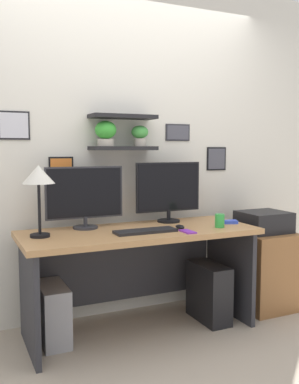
% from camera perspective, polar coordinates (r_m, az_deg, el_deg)
% --- Properties ---
extents(ground_plane, '(8.00, 8.00, 0.00)m').
position_cam_1_polar(ground_plane, '(3.32, -1.27, -17.87)').
color(ground_plane, tan).
extents(back_wall_assembly, '(4.40, 0.24, 2.70)m').
position_cam_1_polar(back_wall_assembly, '(3.44, -4.23, 6.14)').
color(back_wall_assembly, silver).
rests_on(back_wall_assembly, ground).
extents(desk, '(1.69, 0.68, 0.75)m').
position_cam_1_polar(desk, '(3.19, -1.70, -8.53)').
color(desk, tan).
rests_on(desk, ground).
extents(monitor_left, '(0.57, 0.18, 0.45)m').
position_cam_1_polar(monitor_left, '(3.15, -8.60, -0.47)').
color(monitor_left, '#2D2D33').
rests_on(monitor_left, desk).
extents(monitor_right, '(0.55, 0.18, 0.47)m').
position_cam_1_polar(monitor_right, '(3.40, 2.52, 0.27)').
color(monitor_right, black).
rests_on(monitor_right, desk).
extents(keyboard, '(0.44, 0.14, 0.02)m').
position_cam_1_polar(keyboard, '(2.99, -0.55, -5.21)').
color(keyboard, black).
rests_on(keyboard, desk).
extents(computer_mouse, '(0.06, 0.09, 0.03)m').
position_cam_1_polar(computer_mouse, '(3.13, 4.07, -4.64)').
color(computer_mouse, black).
rests_on(computer_mouse, desk).
extents(desk_lamp, '(0.21, 0.21, 0.47)m').
position_cam_1_polar(desk_lamp, '(2.88, -14.52, 1.70)').
color(desk_lamp, black).
rests_on(desk_lamp, desk).
extents(cell_phone, '(0.07, 0.14, 0.01)m').
position_cam_1_polar(cell_phone, '(3.01, 5.10, -5.26)').
color(cell_phone, purple).
rests_on(cell_phone, desk).
extents(pen_cup, '(0.07, 0.07, 0.10)m').
position_cam_1_polar(pen_cup, '(3.21, 9.31, -3.79)').
color(pen_cup, green).
rests_on(pen_cup, desk).
extents(scissors_tray, '(0.14, 0.12, 0.02)m').
position_cam_1_polar(scissors_tray, '(3.41, 10.56, -3.92)').
color(scissors_tray, blue).
rests_on(scissors_tray, desk).
extents(drawer_cabinet, '(0.44, 0.50, 0.64)m').
position_cam_1_polar(drawer_cabinet, '(3.79, 14.77, -9.89)').
color(drawer_cabinet, brown).
rests_on(drawer_cabinet, ground).
extents(printer, '(0.38, 0.34, 0.17)m').
position_cam_1_polar(printer, '(3.70, 14.93, -3.84)').
color(printer, black).
rests_on(printer, drawer_cabinet).
extents(computer_tower_left, '(0.18, 0.40, 0.40)m').
position_cam_1_polar(computer_tower_left, '(3.14, -12.74, -15.46)').
color(computer_tower_left, '#99999E').
rests_on(computer_tower_left, ground).
extents(computer_tower_right, '(0.18, 0.40, 0.44)m').
position_cam_1_polar(computer_tower_right, '(3.44, 7.87, -13.04)').
color(computer_tower_right, black).
rests_on(computer_tower_right, ground).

